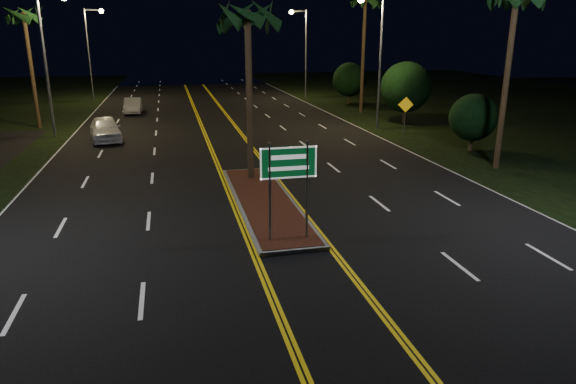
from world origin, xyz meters
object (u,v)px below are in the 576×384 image
object	(u,v)px
streetlight_left_mid	(50,49)
streetlight_left_far	(92,44)
shrub_far	(349,80)
palm_left_far	(24,16)
warning_sign	(405,110)
median_island	(265,202)
shrub_mid	(406,87)
car_far	(133,104)
palm_right_far	(365,1)
shrub_near	(473,118)
palm_median	(247,16)
car_near	(105,127)
streetlight_right_far	(303,43)
highway_sign	(289,172)
streetlight_right_mid	(376,48)

from	to	relation	value
streetlight_left_mid	streetlight_left_far	size ratio (longest dim) A/B	1.00
shrub_far	palm_left_far	bearing A→B (deg)	-163.26
warning_sign	streetlight_left_mid	bearing A→B (deg)	179.54
median_island	shrub_mid	distance (m)	22.18
streetlight_left_mid	shrub_far	bearing A→B (deg)	26.18
median_island	car_far	distance (m)	27.94
median_island	palm_left_far	size ratio (longest dim) A/B	1.16
palm_right_far	shrub_near	xyz separation A→B (m)	(0.70, -16.00, -7.20)
streetlight_left_mid	streetlight_left_far	xyz separation A→B (m)	(0.00, 20.00, 0.00)
palm_median	shrub_mid	distance (m)	19.97
streetlight_left_far	car_far	world-z (taller)	streetlight_left_far
shrub_near	palm_left_far	bearing A→B (deg)	151.97
shrub_mid	car_near	distance (m)	21.73
median_island	palm_left_far	distance (m)	25.76
palm_left_far	shrub_far	bearing A→B (deg)	16.74
streetlight_right_far	median_island	bearing A→B (deg)	-106.87
shrub_near	car_near	size ratio (longest dim) A/B	0.62
palm_left_far	shrub_mid	bearing A→B (deg)	-8.49
car_near	highway_sign	bearing A→B (deg)	-78.33
palm_median	warning_sign	distance (m)	16.46
median_island	palm_median	size ratio (longest dim) A/B	1.23
car_near	shrub_near	bearing A→B (deg)	-30.63
streetlight_left_far	warning_sign	world-z (taller)	streetlight_left_far
palm_median	palm_right_far	xyz separation A→B (m)	(12.80, 19.50, 1.87)
streetlight_left_far	palm_right_far	size ratio (longest dim) A/B	0.87
streetlight_left_far	warning_sign	xyz separation A→B (m)	(22.79, -23.98, -4.04)
streetlight_left_mid	streetlight_right_mid	xyz separation A→B (m)	(21.23, -2.00, 0.00)
shrub_mid	warning_sign	distance (m)	4.51
streetlight_right_mid	car_near	size ratio (longest dim) A/B	1.70
streetlight_right_far	car_near	xyz separation A→B (m)	(-18.18, -20.00, -4.77)
highway_sign	palm_right_far	distance (m)	30.81
highway_sign	palm_left_far	xyz separation A→B (m)	(-12.80, 25.20, 5.34)
streetlight_left_far	car_near	bearing A→B (deg)	-82.11
streetlight_left_far	shrub_far	distance (m)	25.90
highway_sign	streetlight_right_mid	bearing A→B (deg)	61.07
median_island	shrub_far	bearing A→B (deg)	64.55
streetlight_left_mid	shrub_mid	xyz separation A→B (m)	(24.61, 0.00, -2.93)
highway_sign	streetlight_right_far	distance (m)	40.74
shrub_near	highway_sign	bearing A→B (deg)	-140.31
car_far	streetlight_left_mid	bearing A→B (deg)	-111.78
streetlight_right_far	shrub_far	size ratio (longest dim) A/B	2.27
streetlight_right_mid	shrub_far	bearing A→B (deg)	77.18
shrub_near	car_far	size ratio (longest dim) A/B	0.73
streetlight_right_far	car_far	bearing A→B (deg)	-155.41
palm_left_far	shrub_mid	size ratio (longest dim) A/B	1.90
palm_right_far	highway_sign	bearing A→B (deg)	-115.20
palm_left_far	shrub_near	world-z (taller)	palm_left_far
warning_sign	shrub_far	bearing A→B (deg)	93.62
streetlight_left_far	palm_right_far	xyz separation A→B (m)	(23.41, -14.00, 3.49)
streetlight_right_far	streetlight_left_mid	bearing A→B (deg)	-139.70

